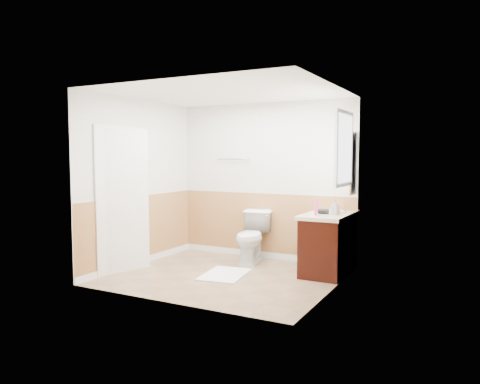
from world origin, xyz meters
The scene contains 32 objects.
floor centered at (0.00, 0.00, 0.00)m, with size 3.00×3.00×0.00m, color #8C7051.
ceiling centered at (0.00, 0.00, 2.50)m, with size 3.00×3.00×0.00m, color white.
wall_back centered at (0.00, 1.30, 1.25)m, with size 3.00×3.00×0.00m, color silver.
wall_front centered at (0.00, -1.30, 1.25)m, with size 3.00×3.00×0.00m, color silver.
wall_left centered at (-1.50, 0.00, 1.25)m, with size 3.00×3.00×0.00m, color silver.
wall_right centered at (1.50, 0.00, 1.25)m, with size 3.00×3.00×0.00m, color silver.
wainscot_back centered at (0.00, 1.29, 0.50)m, with size 3.00×3.00×0.00m, color #B27347.
wainscot_front centered at (0.00, -1.29, 0.50)m, with size 3.00×3.00×0.00m, color #B27347.
wainscot_left centered at (-1.49, 0.00, 0.50)m, with size 2.60×2.60×0.00m, color #B27347.
wainscot_right centered at (1.49, 0.00, 0.50)m, with size 2.60×2.60×0.00m, color #B27347.
toilet centered at (-0.03, 0.88, 0.40)m, with size 0.45×0.78×0.80m, color white.
bath_mat centered at (-0.03, 0.03, 0.01)m, with size 0.55×0.80×0.02m, color white.
vanity_cabinet centered at (1.21, 0.85, 0.40)m, with size 0.55×1.10×0.80m, color black.
vanity_knob_left centered at (0.91, 0.75, 0.55)m, with size 0.03×0.03×0.03m, color silver.
vanity_knob_right centered at (0.91, 0.95, 0.55)m, with size 0.03×0.03×0.03m, color silver.
countertop centered at (1.20, 0.85, 0.83)m, with size 0.60×1.15×0.05m, color beige.
sink_basin centered at (1.21, 1.00, 0.86)m, with size 0.36×0.36×0.02m, color white.
faucet centered at (1.39, 1.00, 0.92)m, with size 0.02×0.02×0.14m, color silver.
lotion_bottle centered at (1.11, 0.54, 0.96)m, with size 0.05×0.05×0.22m, color #E13A81.
soap_dispenser centered at (1.33, 0.71, 0.95)m, with size 0.09×0.10×0.21m, color #8B939D.
hair_dryer_body centered at (1.16, 0.72, 0.89)m, with size 0.07×0.07×0.14m, color black.
hair_dryer_handle centered at (1.13, 0.76, 0.86)m, with size 0.03×0.03×0.07m, color black.
mirror_panel centered at (1.48, 1.10, 1.55)m, with size 0.02×0.35×0.90m, color silver.
window_frame centered at (1.47, 0.59, 1.75)m, with size 0.04×0.80×1.00m, color white.
window_glass centered at (1.49, 0.59, 1.75)m, with size 0.01×0.70×0.90m, color white.
door centered at (-1.40, -0.45, 1.02)m, with size 0.05×0.80×2.04m, color white.
door_frame centered at (-1.48, -0.45, 1.03)m, with size 0.02×0.92×2.10m, color white.
door_knob centered at (-1.34, -0.12, 0.95)m, with size 0.06×0.06×0.06m, color silver.
towel_bar centered at (-0.55, 1.25, 1.60)m, with size 0.02×0.02×0.62m, color silver.
tp_holder_bar centered at (-0.10, 1.23, 0.70)m, with size 0.02×0.02×0.14m, color silver.
tp_roll centered at (-0.10, 1.23, 0.70)m, with size 0.11×0.11×0.10m, color white.
tp_sheet centered at (-0.10, 1.23, 0.59)m, with size 0.10×0.01×0.16m, color white.
Camera 1 is at (3.06, -5.41, 1.66)m, focal length 34.26 mm.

